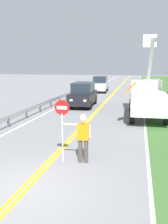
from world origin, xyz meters
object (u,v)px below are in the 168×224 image
Objects in this scene: flagger_worker at (83,135)px; stop_sign_paddle at (62,117)px; oncoming_suv_second at (100,84)px; utility_bucket_truck at (147,96)px; oncoming_suv_nearest at (83,94)px.

stop_sign_paddle reaches higher than flagger_worker.
flagger_worker is 0.39× the size of oncoming_suv_second.
oncoming_suv_nearest is at bearing 152.03° from utility_bucket_truck.
oncoming_suv_second is at bearing 97.64° from flagger_worker.
flagger_worker is at bearing 3.12° from stop_sign_paddle.
oncoming_suv_second is (-0.37, 11.55, 0.00)m from oncoming_suv_nearest.
utility_bucket_truck reaches higher than oncoming_suv_second.
flagger_worker is 0.26× the size of utility_bucket_truck.
flagger_worker is 23.67m from oncoming_suv_second.
stop_sign_paddle is 9.72m from utility_bucket_truck.
oncoming_suv_second is (-5.65, 14.35, -0.36)m from utility_bucket_truck.
utility_bucket_truck reaches higher than flagger_worker.
stop_sign_paddle reaches higher than oncoming_suv_nearest.
flagger_worker is 12.23m from oncoming_suv_nearest.
oncoming_suv_nearest is (-2.78, 11.91, 0.01)m from flagger_worker.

